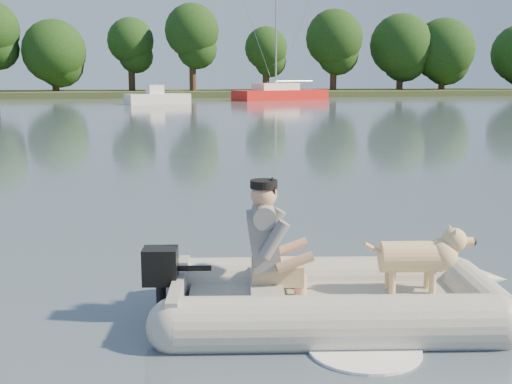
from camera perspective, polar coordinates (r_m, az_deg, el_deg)
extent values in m
plane|color=slate|center=(6.44, -1.24, -10.60)|extent=(160.00, 160.00, 0.00)
cube|color=#47512D|center=(67.99, -8.87, 8.61)|extent=(160.00, 12.00, 0.70)
cylinder|color=#332316|center=(67.89, -17.39, 9.29)|extent=(0.70, 0.70, 2.94)
sphere|color=#204818|center=(67.92, -17.53, 11.84)|extent=(6.27, 6.27, 6.27)
cylinder|color=#332316|center=(67.92, -10.99, 9.88)|extent=(0.70, 0.70, 3.67)
sphere|color=#204818|center=(68.00, -11.10, 13.07)|extent=(4.69, 4.69, 4.69)
cylinder|color=#332316|center=(66.26, -5.65, 10.28)|extent=(0.70, 0.70, 4.29)
sphere|color=#204818|center=(66.39, -5.72, 14.09)|extent=(5.43, 5.43, 5.43)
cylinder|color=#332316|center=(67.48, 0.89, 9.87)|extent=(0.70, 0.70, 3.21)
sphere|color=#204818|center=(67.53, 0.90, 12.67)|extent=(4.41, 4.41, 4.41)
cylinder|color=#332316|center=(69.79, 6.88, 10.12)|extent=(0.70, 0.70, 3.94)
sphere|color=#204818|center=(69.89, 6.96, 13.44)|extent=(6.03, 6.03, 6.03)
cylinder|color=#332316|center=(72.53, 12.65, 9.79)|extent=(0.70, 0.70, 3.52)
sphere|color=#204818|center=(72.59, 12.77, 12.64)|extent=(6.68, 6.68, 6.68)
cylinder|color=#332316|center=(74.24, 16.18, 9.52)|extent=(0.70, 0.70, 3.21)
sphere|color=#204818|center=(74.28, 16.31, 12.07)|extent=(6.79, 6.79, 6.79)
cube|color=red|center=(58.05, 2.22, 8.51)|extent=(9.14, 5.97, 1.10)
cube|color=white|center=(57.71, 1.78, 9.32)|extent=(4.33, 3.37, 0.66)
cylinder|color=#A5A5AA|center=(57.84, 1.81, 14.52)|extent=(0.18, 0.18, 11.03)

